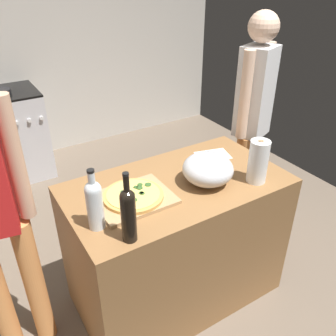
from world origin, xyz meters
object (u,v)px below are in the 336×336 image
object	(u,v)px
stove	(15,134)
person_in_red	(252,115)
paper_towel_roll	(258,162)
wine_bottle_dark	(128,213)
pizza	(133,195)
wine_bottle_green	(94,202)
mixing_bowl	(208,169)

from	to	relation	value
stove	person_in_red	distance (m)	2.40
stove	person_in_red	world-z (taller)	person_in_red
paper_towel_roll	wine_bottle_dark	size ratio (longest dim) A/B	0.73
pizza	wine_bottle_dark	xyz separation A→B (m)	(-0.15, -0.26, 0.12)
wine_bottle_green	wine_bottle_dark	xyz separation A→B (m)	(0.09, -0.16, 0.01)
person_in_red	stove	bearing A→B (deg)	126.71
pizza	person_in_red	xyz separation A→B (m)	(1.16, 0.35, 0.08)
wine_bottle_dark	wine_bottle_green	bearing A→B (deg)	119.85
pizza	person_in_red	world-z (taller)	person_in_red
wine_bottle_dark	stove	size ratio (longest dim) A/B	0.37
pizza	stove	bearing A→B (deg)	96.08
paper_towel_roll	stove	world-z (taller)	paper_towel_roll
mixing_bowl	person_in_red	size ratio (longest dim) A/B	0.17
wine_bottle_green	person_in_red	xyz separation A→B (m)	(1.40, 0.45, -0.02)
wine_bottle_green	stove	world-z (taller)	wine_bottle_green
paper_towel_roll	wine_bottle_green	world-z (taller)	wine_bottle_green
paper_towel_roll	wine_bottle_green	size ratio (longest dim) A/B	0.82
mixing_bowl	wine_bottle_green	size ratio (longest dim) A/B	0.92
person_in_red	wine_bottle_dark	bearing A→B (deg)	-154.87
paper_towel_roll	stove	bearing A→B (deg)	110.79
wine_bottle_dark	paper_towel_roll	bearing A→B (deg)	4.60
wine_bottle_green	person_in_red	world-z (taller)	person_in_red
pizza	paper_towel_roll	distance (m)	0.72
wine_bottle_green	person_in_red	bearing A→B (deg)	17.94
mixing_bowl	pizza	bearing A→B (deg)	171.30
paper_towel_roll	person_in_red	bearing A→B (deg)	48.95
paper_towel_roll	wine_bottle_green	xyz separation A→B (m)	(-0.93, 0.09, 0.01)
stove	pizza	bearing A→B (deg)	-83.92
wine_bottle_green	wine_bottle_dark	bearing A→B (deg)	-60.15
pizza	paper_towel_roll	world-z (taller)	paper_towel_roll
paper_towel_roll	wine_bottle_dark	bearing A→B (deg)	-175.40
wine_bottle_dark	person_in_red	xyz separation A→B (m)	(1.31, 0.62, -0.03)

